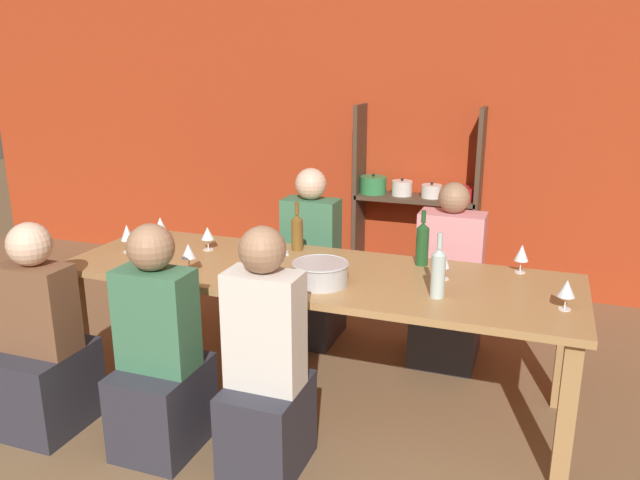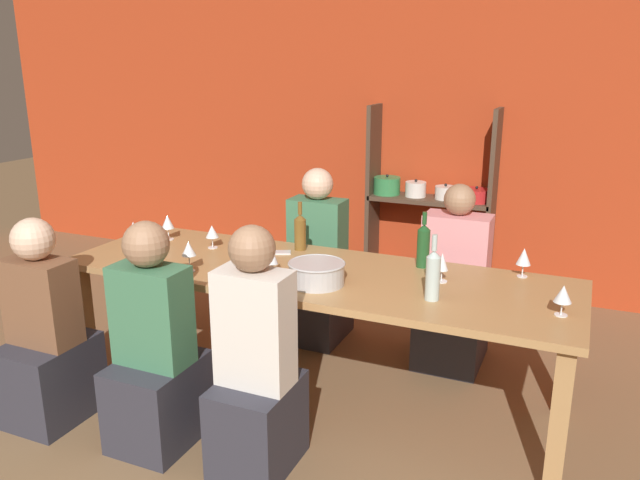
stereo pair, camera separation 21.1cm
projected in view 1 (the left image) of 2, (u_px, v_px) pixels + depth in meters
The scene contains 21 objects.
wall_back_red at pixel (400, 128), 5.27m from camera, with size 8.80×0.06×2.70m.
shelf_unit at pixel (413, 224), 5.25m from camera, with size 1.03×0.30×1.55m.
dining_table at pixel (314, 284), 3.49m from camera, with size 2.86×0.90×0.77m.
mixing_bowl at pixel (320, 272), 3.24m from camera, with size 0.30×0.30×0.12m.
wine_bottle_green at pixel (297, 231), 3.81m from camera, with size 0.07×0.07×0.30m.
wine_bottle_dark at pixel (438, 272), 3.04m from camera, with size 0.07×0.07×0.33m.
wine_bottle_amber at pixel (422, 243), 3.53m from camera, with size 0.07×0.07×0.32m.
wine_glass_red_a at pixel (274, 258), 3.31m from camera, with size 0.06×0.06×0.17m.
wine_glass_empty_a at pixel (127, 233), 3.77m from camera, with size 0.08×0.08×0.17m.
wine_glass_empty_b at pixel (208, 234), 3.81m from camera, with size 0.08×0.08×0.14m.
wine_glass_red_b at pixel (567, 289), 2.90m from camera, with size 0.08×0.08×0.15m.
wine_glass_empty_c at pixel (522, 253), 3.40m from camera, with size 0.08×0.08×0.16m.
wine_glass_empty_d at pixel (188, 252), 3.38m from camera, with size 0.08×0.08×0.17m.
wine_glass_red_c at pixel (444, 260), 3.30m from camera, with size 0.07×0.07×0.16m.
wine_glass_white_a at pixel (160, 225), 3.97m from camera, with size 0.08×0.08×0.16m.
cell_phone at pixel (276, 253), 3.76m from camera, with size 0.17×0.13×0.01m.
person_near_a at pixel (160, 367), 3.08m from camera, with size 0.37×0.47×1.17m.
person_far_a at pixel (311, 277), 4.33m from camera, with size 0.37×0.47×1.21m.
person_near_b at pixel (44, 354), 3.26m from camera, with size 0.37×0.46×1.13m.
person_far_b at pixel (448, 296), 4.04m from camera, with size 0.41×0.51×1.18m.
person_near_c at pixel (266, 382), 2.91m from camera, with size 0.35×0.43×1.21m.
Camera 1 is at (1.18, -1.41, 1.90)m, focal length 35.00 mm.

